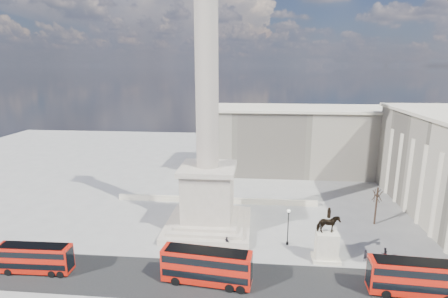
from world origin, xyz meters
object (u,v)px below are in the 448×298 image
equestrian_statue (327,242)px  victorian_lamp (288,224)px  nelsons_column (208,154)px  red_bus_c (418,278)px  red_bus_a (35,258)px  pedestrian_walking (366,255)px  pedestrian_crossing (227,242)px  red_bus_b (207,266)px  pedestrian_standing (384,253)px

equestrian_statue → victorian_lamp: bearing=142.4°
nelsons_column → red_bus_c: 33.06m
red_bus_a → pedestrian_walking: 44.83m
nelsons_column → red_bus_c: nelsons_column is taller
victorian_lamp → pedestrian_crossing: bearing=-169.1°
red_bus_b → pedestrian_walking: (21.38, 7.25, -1.54)m
red_bus_c → pedestrian_crossing: 25.16m
equestrian_statue → pedestrian_crossing: (-14.19, 2.12, -1.85)m
nelsons_column → red_bus_b: nelsons_column is taller
red_bus_a → victorian_lamp: bearing=16.1°
red_bus_b → pedestrian_crossing: (1.70, 9.10, -1.51)m
pedestrian_standing → pedestrian_crossing: pedestrian_standing is taller
pedestrian_standing → pedestrian_crossing: size_ratio=1.01×
equestrian_statue → pedestrian_walking: equestrian_statue is taller
nelsons_column → pedestrian_standing: (26.18, -7.72, -12.02)m
nelsons_column → pedestrian_crossing: size_ratio=28.09×
equestrian_statue → pedestrian_crossing: bearing=171.5°
red_bus_a → pedestrian_walking: bearing=7.6°
nelsons_column → equestrian_statue: 22.35m
pedestrian_standing → pedestrian_crossing: (-22.46, 1.17, -0.01)m
nelsons_column → equestrian_statue: size_ratio=6.28×
red_bus_b → pedestrian_crossing: 9.38m
nelsons_column → red_bus_a: bearing=-143.7°
equestrian_statue → pedestrian_crossing: size_ratio=4.47×
pedestrian_walking → pedestrian_crossing: size_ratio=0.96×
red_bus_c → pedestrian_standing: bearing=100.1°
red_bus_c → equestrian_statue: (-9.22, 6.98, 0.41)m
nelsons_column → pedestrian_standing: bearing=-16.4°
nelsons_column → pedestrian_standing: nelsons_column is taller
pedestrian_walking → red_bus_b: bearing=174.9°
victorian_lamp → pedestrian_crossing: victorian_lamp is taller
equestrian_statue → pedestrian_standing: size_ratio=4.42×
red_bus_c → pedestrian_standing: size_ratio=6.17×
pedestrian_walking → victorian_lamp: bearing=137.2°
nelsons_column → red_bus_a: size_ratio=5.13×
equestrian_statue → pedestrian_standing: bearing=6.6°
victorian_lamp → pedestrian_standing: bearing=-12.4°
pedestrian_standing → red_bus_a: bearing=5.3°
nelsons_column → victorian_lamp: 16.70m
red_bus_b → pedestrian_walking: size_ratio=6.71×
red_bus_b → equestrian_statue: bearing=30.1°
red_bus_c → pedestrian_standing: (-0.95, 7.93, -1.43)m
victorian_lamp → equestrian_statue: equestrian_statue is taller
red_bus_b → nelsons_column: bearing=103.7°
equestrian_statue → nelsons_column: bearing=154.2°
victorian_lamp → pedestrian_standing: 13.86m
nelsons_column → red_bus_a: 28.09m
red_bus_b → red_bus_c: bearing=6.4°
red_bus_b → red_bus_a: bearing=-174.4°
red_bus_c → equestrian_statue: bearing=146.2°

